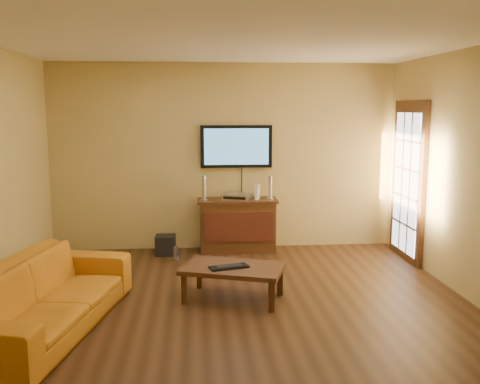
{
  "coord_description": "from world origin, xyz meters",
  "views": [
    {
      "loc": [
        -0.43,
        -5.26,
        2.06
      ],
      "look_at": [
        0.09,
        0.8,
        1.1
      ],
      "focal_mm": 40.0,
      "sensor_mm": 36.0,
      "label": 1
    }
  ],
  "objects": [
    {
      "name": "ground_plane",
      "position": [
        0.0,
        0.0,
        0.0
      ],
      "size": [
        5.0,
        5.0,
        0.0
      ],
      "primitive_type": "plane",
      "color": "#311D0D",
      "rests_on": "ground"
    },
    {
      "name": "room_walls",
      "position": [
        0.0,
        0.62,
        1.69
      ],
      "size": [
        5.0,
        5.0,
        5.0
      ],
      "color": "tan",
      "rests_on": "ground"
    },
    {
      "name": "french_door",
      "position": [
        2.46,
        1.7,
        1.05
      ],
      "size": [
        0.07,
        1.02,
        2.22
      ],
      "color": "#3A1F0D",
      "rests_on": "ground"
    },
    {
      "name": "media_console",
      "position": [
        0.17,
        2.27,
        0.38
      ],
      "size": [
        1.14,
        0.43,
        0.76
      ],
      "color": "#3A1F0D",
      "rests_on": "ground"
    },
    {
      "name": "television",
      "position": [
        0.17,
        2.45,
        1.51
      ],
      "size": [
        1.04,
        0.08,
        0.61
      ],
      "color": "black",
      "rests_on": "ground"
    },
    {
      "name": "coffee_table",
      "position": [
        -0.03,
        0.29,
        0.32
      ],
      "size": [
        1.21,
        0.95,
        0.37
      ],
      "color": "#3A1F0D",
      "rests_on": "ground"
    },
    {
      "name": "sofa",
      "position": [
        -1.83,
        -0.38,
        0.44
      ],
      "size": [
        1.12,
        2.36,
        0.89
      ],
      "primitive_type": "imported",
      "rotation": [
        0.0,
        0.0,
        1.36
      ],
      "color": "#C27515",
      "rests_on": "ground"
    },
    {
      "name": "speaker_left",
      "position": [
        -0.3,
        2.24,
        0.92
      ],
      "size": [
        0.1,
        0.1,
        0.36
      ],
      "color": "silver",
      "rests_on": "media_console"
    },
    {
      "name": "speaker_right",
      "position": [
        0.65,
        2.28,
        0.91
      ],
      "size": [
        0.09,
        0.09,
        0.33
      ],
      "color": "silver",
      "rests_on": "media_console"
    },
    {
      "name": "av_receiver",
      "position": [
        0.17,
        2.25,
        0.8
      ],
      "size": [
        0.45,
        0.39,
        0.09
      ],
      "primitive_type": "cube",
      "rotation": [
        0.0,
        0.0,
        -0.38
      ],
      "color": "silver",
      "rests_on": "media_console"
    },
    {
      "name": "game_console",
      "position": [
        0.46,
        2.26,
        0.87
      ],
      "size": [
        0.09,
        0.16,
        0.22
      ],
      "primitive_type": "cube",
      "rotation": [
        0.0,
        0.0,
        -0.34
      ],
      "color": "white",
      "rests_on": "media_console"
    },
    {
      "name": "subwoofer",
      "position": [
        -0.86,
        2.15,
        0.14
      ],
      "size": [
        0.28,
        0.28,
        0.28
      ],
      "primitive_type": "cube",
      "rotation": [
        0.0,
        0.0,
        -0.02
      ],
      "color": "black",
      "rests_on": "ground"
    },
    {
      "name": "bottle",
      "position": [
        -0.7,
        1.82,
        0.1
      ],
      "size": [
        0.07,
        0.07,
        0.21
      ],
      "color": "white",
      "rests_on": "ground"
    },
    {
      "name": "keyboard",
      "position": [
        -0.08,
        0.23,
        0.38
      ],
      "size": [
        0.44,
        0.26,
        0.03
      ],
      "color": "black",
      "rests_on": "coffee_table"
    }
  ]
}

